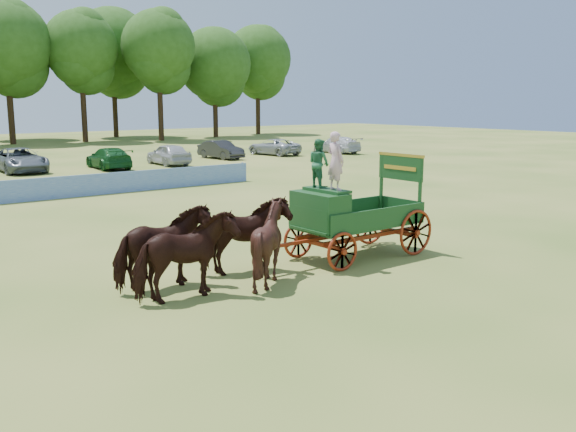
# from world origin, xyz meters

# --- Properties ---
(ground) EXTENTS (160.00, 160.00, 0.00)m
(ground) POSITION_xyz_m (0.00, 0.00, 0.00)
(ground) COLOR #989044
(ground) RESTS_ON ground
(horse_lead_left) EXTENTS (2.46, 1.14, 2.07)m
(horse_lead_left) POSITION_xyz_m (-1.69, 0.52, 1.03)
(horse_lead_left) COLOR black
(horse_lead_left) RESTS_ON ground
(horse_lead_right) EXTENTS (2.49, 1.22, 2.07)m
(horse_lead_right) POSITION_xyz_m (-1.69, 1.62, 1.03)
(horse_lead_right) COLOR black
(horse_lead_right) RESTS_ON ground
(horse_wheel_left) EXTENTS (1.92, 1.72, 2.07)m
(horse_wheel_left) POSITION_xyz_m (0.71, 0.52, 1.04)
(horse_wheel_left) COLOR black
(horse_wheel_left) RESTS_ON ground
(horse_wheel_right) EXTENTS (2.58, 1.46, 2.07)m
(horse_wheel_right) POSITION_xyz_m (0.71, 1.62, 1.03)
(horse_wheel_right) COLOR black
(horse_wheel_right) RESTS_ON ground
(farm_dray) EXTENTS (6.00, 2.00, 3.77)m
(farm_dray) POSITION_xyz_m (3.69, 1.07, 1.58)
(farm_dray) COLOR maroon
(farm_dray) RESTS_ON ground
(sponsor_banner) EXTENTS (26.00, 0.08, 1.05)m
(sponsor_banner) POSITION_xyz_m (-1.00, 18.00, 0.53)
(sponsor_banner) COLOR #2050AE
(sponsor_banner) RESTS_ON ground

